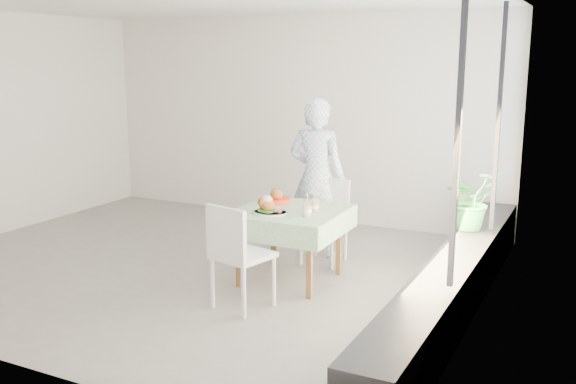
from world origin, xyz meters
The scene contains 14 objects.
floor centered at (0.00, 0.00, 0.00)m, with size 6.00×6.00×0.00m, color slate.
wall_back centered at (0.00, 2.50, 1.40)m, with size 6.00×0.02×2.80m, color white.
wall_right centered at (3.00, 0.00, 1.40)m, with size 0.02×5.00×2.80m, color white.
window_pane centered at (2.97, 0.00, 1.65)m, with size 0.01×4.80×2.18m, color #D1E0F9.
window_ledge centered at (2.80, 0.00, 0.25)m, with size 0.40×4.80×0.50m, color black.
cafe_table centered at (1.13, 0.06, 0.46)m, with size 1.06×1.06×0.74m.
chair_far centered at (1.20, 0.77, 0.28)m, with size 0.45×0.45×0.91m.
chair_near centered at (1.07, -0.78, 0.30)m, with size 0.55×0.55×0.97m.
diner centered at (1.01, 0.98, 0.90)m, with size 0.66×0.43×1.81m, color #84ABD4.
main_dish centered at (1.01, -0.17, 0.80)m, with size 0.34×0.34×0.18m.
juice_cup_orange centered at (1.38, 0.09, 0.80)m, with size 0.09×0.09×0.26m.
juice_cup_lemonade centered at (1.40, -0.11, 0.80)m, with size 0.10×0.10×0.27m.
second_dish centered at (0.86, 0.28, 0.78)m, with size 0.30×0.30×0.14m.
potted_plant centered at (2.71, 1.04, 0.81)m, with size 0.56×0.48×0.62m, color #2C863E.
Camera 1 is at (3.91, -5.51, 2.23)m, focal length 40.00 mm.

